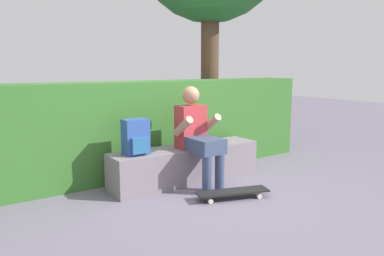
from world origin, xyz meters
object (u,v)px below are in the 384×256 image
bench_main (186,164)px  skateboard_near_person (233,192)px  person_skater (198,133)px  backpack_on_bench (136,138)px

bench_main → skateboard_near_person: 0.82m
bench_main → person_skater: person_skater is taller
person_skater → skateboard_near_person: person_skater is taller
bench_main → backpack_on_bench: backpack_on_bench is taller
person_skater → backpack_on_bench: person_skater is taller
person_skater → backpack_on_bench: size_ratio=2.97×
skateboard_near_person → backpack_on_bench: backpack_on_bench is taller
bench_main → backpack_on_bench: (-0.68, -0.01, 0.41)m
bench_main → skateboard_near_person: size_ratio=2.38×
skateboard_near_person → backpack_on_bench: (-0.76, 0.80, 0.56)m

